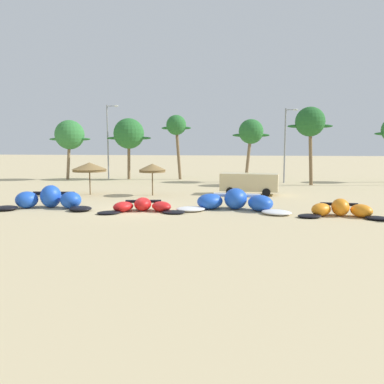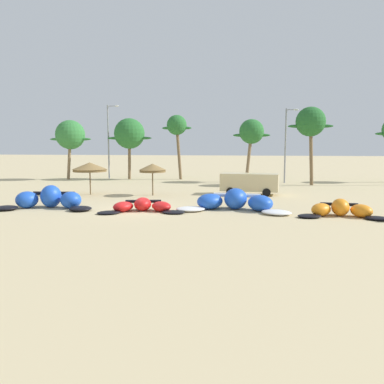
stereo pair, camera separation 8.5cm
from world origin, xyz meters
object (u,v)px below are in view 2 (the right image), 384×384
Objects in this scene: kite_right_of_center at (341,210)px; palm_left_of_gap at (177,127)px; parked_van at (248,182)px; beach_umbrella_near_van at (90,167)px; palm_left at (129,134)px; palm_center_left at (251,132)px; palm_center_right at (311,123)px; kite_left_of_center at (142,206)px; palm_leftmost at (70,135)px; beach_umbrella_middle at (153,168)px; lamppost_west at (109,138)px; kite_left at (49,200)px; kite_center at (235,202)px; lamppost_west_center at (286,142)px.

palm_left_of_gap reaches higher than kite_right_of_center.
parked_van is at bearing -57.78° from palm_left_of_gap.
palm_left is at bearing 94.36° from beach_umbrella_near_van.
palm_left is (-14.72, 13.37, 4.53)m from parked_van.
palm_left is at bearing 174.27° from palm_center_left.
palm_left is 1.05× the size of palm_center_left.
palm_center_right reaches higher than parked_van.
palm_left is at bearing 168.40° from palm_center_right.
palm_leftmost reaches higher than kite_left_of_center.
palm_left_of_gap is at bearing 161.80° from palm_center_right.
lamppost_west is (-9.33, 15.31, 2.77)m from beach_umbrella_middle.
kite_left is 9.51m from beach_umbrella_middle.
kite_left_of_center is at bearing -3.36° from kite_left.
parked_van is at bearing 8.69° from beach_umbrella_near_van.
palm_center_right is at bearing 54.74° from parked_van.
kite_left_of_center is at bearing -85.05° from palm_left_of_gap.
palm_center_right reaches higher than kite_left.
parked_van is 20.40m from palm_left.
palm_left is at bearing 108.89° from kite_left_of_center.
kite_right_of_center is 15.99m from beach_umbrella_middle.
lamppost_west reaches higher than kite_center.
parked_van is at bearing 119.55° from kite_right_of_center.
palm_center_right is at bearing 42.88° from kite_left.
parked_van is at bearing 84.16° from kite_center.
palm_center_right reaches higher than palm_left_of_gap.
palm_center_right is 3.64m from lamppost_west_center.
palm_left_of_gap is at bearing 6.64° from palm_left.
beach_umbrella_near_van is at bearing -85.64° from palm_left.
lamppost_west is (-23.79, 4.48, -1.49)m from palm_center_right.
parked_van is at bearing -37.86° from lamppost_west.
kite_left_of_center is 0.74× the size of kite_center.
parked_van is at bearing 34.92° from kite_left.
kite_left_of_center is 1.13× the size of parked_van.
palm_leftmost is 0.88× the size of lamppost_west_center.
parked_van is at bearing 12.49° from beach_umbrella_middle.
lamppost_west_center is (17.69, 13.20, 2.24)m from beach_umbrella_near_van.
palm_leftmost is 1.01× the size of palm_center_left.
palm_left is at bearing 173.21° from lamppost_west_center.
palm_center_left is (13.80, 13.94, 3.30)m from beach_umbrella_near_van.
kite_left is 12.66m from kite_center.
kite_center is at bearing -93.13° from palm_center_left.
lamppost_west is (-8.54, -0.53, -1.39)m from palm_left_of_gap.
palm_center_right is 0.90× the size of lamppost_west.
kite_left is at bearing -125.36° from beach_umbrella_middle.
palm_leftmost is 28.36m from palm_center_right.
lamppost_west is (-10.60, 23.32, 4.79)m from kite_left_of_center.
beach_umbrella_near_van is 0.36× the size of lamppost_west_center.
palm_leftmost reaches higher than kite_right_of_center.
beach_umbrella_near_van is at bearing -59.46° from palm_leftmost.
palm_left_of_gap reaches higher than beach_umbrella_near_van.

